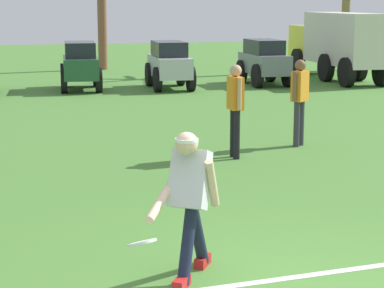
{
  "coord_description": "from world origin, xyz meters",
  "views": [
    {
      "loc": [
        -2.39,
        -5.77,
        2.59
      ],
      "look_at": [
        -0.21,
        2.75,
        0.9
      ],
      "focal_mm": 70.0,
      "sensor_mm": 36.0,
      "label": 1
    }
  ],
  "objects_px": {
    "teammate_near_sideline": "(300,94)",
    "parked_car_slot_d": "(264,61)",
    "parked_car_slot_b": "(80,64)",
    "box_truck": "(336,42)",
    "frisbee_in_flight": "(142,243)",
    "teammate_midfield": "(235,102)",
    "frisbee_thrower": "(190,197)",
    "parked_car_slot_c": "(169,64)"
  },
  "relations": [
    {
      "from": "teammate_near_sideline",
      "to": "parked_car_slot_d",
      "type": "height_order",
      "value": "teammate_near_sideline"
    },
    {
      "from": "parked_car_slot_b",
      "to": "box_truck",
      "type": "xyz_separation_m",
      "value": [
        8.55,
        0.88,
        0.49
      ]
    },
    {
      "from": "frisbee_in_flight",
      "to": "teammate_midfield",
      "type": "relative_size",
      "value": 0.22
    },
    {
      "from": "frisbee_thrower",
      "to": "parked_car_slot_b",
      "type": "height_order",
      "value": "frisbee_thrower"
    },
    {
      "from": "parked_car_slot_c",
      "to": "parked_car_slot_d",
      "type": "xyz_separation_m",
      "value": [
        3.09,
        0.29,
        0.0
      ]
    },
    {
      "from": "frisbee_thrower",
      "to": "parked_car_slot_c",
      "type": "bearing_deg",
      "value": 78.07
    },
    {
      "from": "frisbee_thrower",
      "to": "box_truck",
      "type": "xyz_separation_m",
      "value": [
        9.17,
        16.49,
        0.43
      ]
    },
    {
      "from": "frisbee_thrower",
      "to": "teammate_midfield",
      "type": "distance_m",
      "value": 5.6
    },
    {
      "from": "parked_car_slot_b",
      "to": "parked_car_slot_d",
      "type": "xyz_separation_m",
      "value": [
        5.69,
        -0.06,
        0.0
      ]
    },
    {
      "from": "parked_car_slot_c",
      "to": "box_truck",
      "type": "height_order",
      "value": "box_truck"
    },
    {
      "from": "frisbee_in_flight",
      "to": "parked_car_slot_d",
      "type": "relative_size",
      "value": 0.15
    },
    {
      "from": "parked_car_slot_d",
      "to": "teammate_near_sideline",
      "type": "bearing_deg",
      "value": -106.16
    },
    {
      "from": "parked_car_slot_d",
      "to": "box_truck",
      "type": "bearing_deg",
      "value": 18.32
    },
    {
      "from": "teammate_midfield",
      "to": "parked_car_slot_c",
      "type": "distance_m",
      "value": 10.13
    },
    {
      "from": "frisbee_thrower",
      "to": "teammate_midfield",
      "type": "height_order",
      "value": "teammate_midfield"
    },
    {
      "from": "frisbee_in_flight",
      "to": "parked_car_slot_c",
      "type": "bearing_deg",
      "value": 76.53
    },
    {
      "from": "frisbee_thrower",
      "to": "parked_car_slot_d",
      "type": "xyz_separation_m",
      "value": [
        6.31,
        15.55,
        -0.06
      ]
    },
    {
      "from": "frisbee_thrower",
      "to": "box_truck",
      "type": "distance_m",
      "value": 18.88
    },
    {
      "from": "frisbee_thrower",
      "to": "parked_car_slot_b",
      "type": "distance_m",
      "value": 15.62
    },
    {
      "from": "parked_car_slot_b",
      "to": "parked_car_slot_c",
      "type": "bearing_deg",
      "value": -7.78
    },
    {
      "from": "teammate_near_sideline",
      "to": "parked_car_slot_d",
      "type": "xyz_separation_m",
      "value": [
        2.79,
        9.64,
        -0.2
      ]
    },
    {
      "from": "frisbee_in_flight",
      "to": "parked_car_slot_b",
      "type": "bearing_deg",
      "value": 85.86
    },
    {
      "from": "teammate_midfield",
      "to": "box_truck",
      "type": "xyz_separation_m",
      "value": [
        7.09,
        11.3,
        0.29
      ]
    },
    {
      "from": "frisbee_thrower",
      "to": "frisbee_in_flight",
      "type": "xyz_separation_m",
      "value": [
        -0.54,
        -0.46,
        -0.25
      ]
    },
    {
      "from": "teammate_near_sideline",
      "to": "parked_car_slot_d",
      "type": "relative_size",
      "value": 0.66
    },
    {
      "from": "frisbee_in_flight",
      "to": "parked_car_slot_b",
      "type": "relative_size",
      "value": 0.14
    },
    {
      "from": "frisbee_in_flight",
      "to": "parked_car_slot_b",
      "type": "xyz_separation_m",
      "value": [
        1.16,
        16.07,
        0.19
      ]
    },
    {
      "from": "frisbee_in_flight",
      "to": "box_truck",
      "type": "distance_m",
      "value": 19.55
    },
    {
      "from": "teammate_near_sideline",
      "to": "box_truck",
      "type": "bearing_deg",
      "value": 61.89
    },
    {
      "from": "teammate_midfield",
      "to": "parked_car_slot_b",
      "type": "bearing_deg",
      "value": 97.99
    },
    {
      "from": "teammate_near_sideline",
      "to": "parked_car_slot_b",
      "type": "height_order",
      "value": "teammate_near_sideline"
    },
    {
      "from": "frisbee_in_flight",
      "to": "teammate_midfield",
      "type": "height_order",
      "value": "teammate_midfield"
    },
    {
      "from": "frisbee_thrower",
      "to": "teammate_near_sideline",
      "type": "distance_m",
      "value": 6.88
    },
    {
      "from": "frisbee_in_flight",
      "to": "teammate_midfield",
      "type": "distance_m",
      "value": 6.24
    },
    {
      "from": "parked_car_slot_b",
      "to": "parked_car_slot_d",
      "type": "relative_size",
      "value": 1.03
    },
    {
      "from": "teammate_midfield",
      "to": "parked_car_slot_b",
      "type": "distance_m",
      "value": 10.52
    },
    {
      "from": "teammate_near_sideline",
      "to": "parked_car_slot_b",
      "type": "bearing_deg",
      "value": 106.63
    },
    {
      "from": "frisbee_in_flight",
      "to": "parked_car_slot_c",
      "type": "relative_size",
      "value": 0.15
    },
    {
      "from": "parked_car_slot_d",
      "to": "parked_car_slot_b",
      "type": "bearing_deg",
      "value": 179.36
    },
    {
      "from": "frisbee_in_flight",
      "to": "parked_car_slot_c",
      "type": "height_order",
      "value": "parked_car_slot_c"
    },
    {
      "from": "frisbee_thrower",
      "to": "parked_car_slot_d",
      "type": "height_order",
      "value": "frisbee_thrower"
    },
    {
      "from": "parked_car_slot_b",
      "to": "box_truck",
      "type": "bearing_deg",
      "value": 5.9
    }
  ]
}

